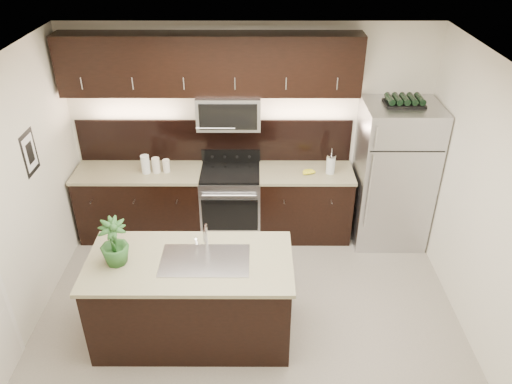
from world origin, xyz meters
TOP-DOWN VIEW (x-y plane):
  - ground at (0.00, 0.00)m, footprint 4.50×4.50m
  - room_walls at (-0.11, -0.04)m, footprint 4.52×4.02m
  - counter_run at (-0.46, 1.69)m, footprint 3.51×0.65m
  - upper_fixtures at (-0.43, 1.84)m, footprint 3.49×0.40m
  - island at (-0.55, -0.11)m, footprint 1.96×0.96m
  - sink_faucet at (-0.40, -0.10)m, footprint 0.84×0.50m
  - refrigerator at (1.78, 1.63)m, footprint 0.89×0.80m
  - wine_rack at (1.78, 1.63)m, footprint 0.45×0.28m
  - plant at (-1.23, -0.14)m, footprint 0.33×0.33m
  - canisters at (-1.20, 1.65)m, footprint 0.35×0.12m
  - french_press at (1.00, 1.64)m, footprint 0.11×0.11m
  - bananas at (0.68, 1.61)m, footprint 0.20×0.18m

SIDE VIEW (x-z plane):
  - ground at x=0.00m, z-range 0.00..0.00m
  - counter_run at x=-0.46m, z-range 0.00..0.94m
  - island at x=-0.55m, z-range 0.00..0.94m
  - refrigerator at x=1.78m, z-range 0.00..1.84m
  - sink_faucet at x=-0.40m, z-range 0.81..1.10m
  - bananas at x=0.68m, z-range 0.94..0.99m
  - canisters at x=-1.20m, z-range 0.93..1.16m
  - french_press at x=1.00m, z-range 0.90..1.23m
  - plant at x=-1.23m, z-range 0.94..1.41m
  - room_walls at x=-0.11m, z-range 0.34..3.05m
  - wine_rack at x=1.78m, z-range 1.84..1.94m
  - upper_fixtures at x=-0.43m, z-range 1.31..2.97m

